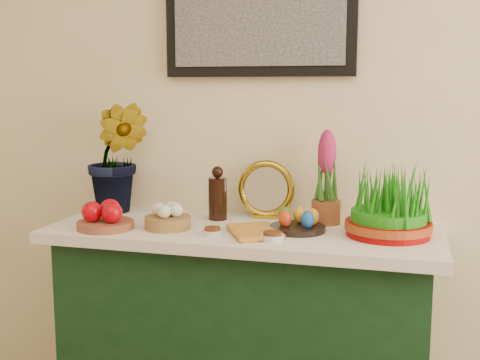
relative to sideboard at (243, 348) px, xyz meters
name	(u,v)px	position (x,y,z in m)	size (l,w,h in m)	color
sideboard	(243,348)	(0.00, 0.00, 0.00)	(1.30, 0.45, 0.85)	#14391C
tablecloth	(244,232)	(0.00, 0.00, 0.45)	(1.40, 0.55, 0.04)	silver
hyacinth_green	(117,140)	(-0.55, 0.13, 0.76)	(0.29, 0.25, 0.59)	#2D651F
apple_bowl	(105,217)	(-0.47, -0.15, 0.51)	(0.26, 0.26, 0.10)	brown
garlic_basket	(168,218)	(-0.26, -0.09, 0.50)	(0.20, 0.20, 0.09)	olive
vinegar_cruet	(218,196)	(-0.13, 0.10, 0.56)	(0.07, 0.07, 0.21)	black
mirror	(266,190)	(0.04, 0.18, 0.57)	(0.22, 0.07, 0.23)	gold
book	(232,232)	(0.00, -0.14, 0.48)	(0.14, 0.21, 0.03)	orange
spice_dish_left	(212,232)	(-0.07, -0.14, 0.48)	(0.07, 0.07, 0.03)	silver
spice_dish_right	(272,236)	(0.14, -0.16, 0.48)	(0.08, 0.08, 0.03)	silver
egg_plate	(298,223)	(0.20, -0.01, 0.49)	(0.26, 0.26, 0.08)	black
hyacinth_pink	(326,182)	(0.28, 0.14, 0.62)	(0.11, 0.11, 0.35)	#99502C
wheatgrass_sabzeh	(389,206)	(0.51, 0.00, 0.57)	(0.29, 0.29, 0.24)	#920303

